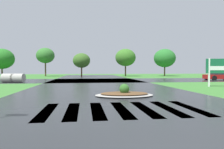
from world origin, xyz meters
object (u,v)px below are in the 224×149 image
at_px(estate_billboard, 221,68).
at_px(drainage_pipe_stack, 13,78).
at_px(median_island, 124,94).
at_px(car_white_sedan, 219,76).

height_order(estate_billboard, drainage_pipe_stack, estate_billboard).
relative_size(median_island, drainage_pipe_stack, 1.25).
bearing_deg(car_white_sedan, estate_billboard, -122.90).
relative_size(car_white_sedan, drainage_pipe_stack, 1.58).
relative_size(estate_billboard, median_island, 0.75).
xyz_separation_m(median_island, car_white_sedan, (16.01, 14.95, 0.44)).
bearing_deg(car_white_sedan, drainage_pipe_stack, -175.07).
bearing_deg(median_island, drainage_pipe_stack, 127.50).
distance_m(estate_billboard, median_island, 10.61).
bearing_deg(drainage_pipe_stack, median_island, -52.50).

